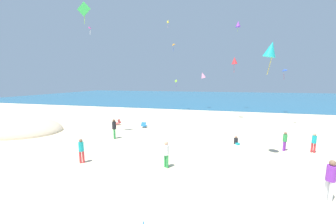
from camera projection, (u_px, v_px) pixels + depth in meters
ground_plane at (176, 133)px, 18.72m from camera, size 120.00×120.00×0.00m
ocean_water at (206, 97)px, 62.12m from camera, size 120.00×60.00×0.05m
dune_mound at (17, 131)px, 19.47m from camera, size 9.37×6.56×2.66m
beach_chair_far_right at (118, 122)px, 22.05m from camera, size 0.67×0.61×0.64m
beach_chair_far_left at (144, 125)px, 20.85m from camera, size 0.58×0.66×0.59m
person_0 at (314, 141)px, 13.38m from camera, size 0.37×0.37×1.39m
person_1 at (114, 127)px, 16.66m from camera, size 0.44×0.44×1.71m
person_2 at (236, 141)px, 15.32m from camera, size 0.51×0.58×0.65m
person_3 at (81, 149)px, 11.66m from camera, size 0.41×0.41×1.51m
person_4 at (166, 153)px, 11.02m from camera, size 0.42×0.42×1.56m
person_5 at (285, 140)px, 13.75m from camera, size 0.39×0.39×1.38m
person_6 at (331, 177)px, 7.93m from camera, size 0.46×0.46×1.76m
kite_blue at (284, 70)px, 28.66m from camera, size 0.96×1.03×1.60m
kite_green at (84, 9)px, 15.72m from camera, size 1.17×0.18×1.74m
kite_red at (234, 61)px, 24.15m from camera, size 0.88×0.84×1.94m
kite_yellow at (168, 21)px, 35.99m from camera, size 0.56×0.57×1.41m
kite_pink at (203, 75)px, 34.24m from camera, size 1.37×1.29×1.51m
kite_lime at (176, 81)px, 38.56m from camera, size 0.57×0.35×1.56m
kite_orange at (173, 44)px, 30.53m from camera, size 0.73×0.80×1.31m
kite_teal at (271, 49)px, 11.24m from camera, size 1.08×1.00×1.96m
kite_magenta at (90, 28)px, 19.73m from camera, size 0.43×0.45×0.83m
kite_purple at (238, 24)px, 31.05m from camera, size 1.07×1.07×1.72m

